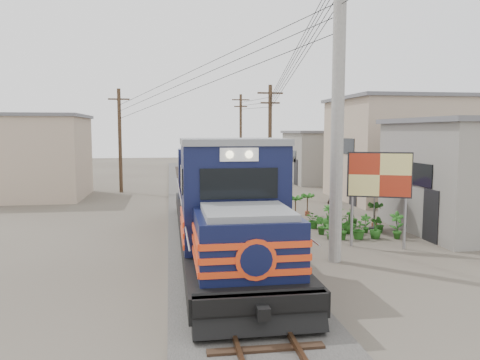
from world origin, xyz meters
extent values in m
plane|color=#473F35|center=(0.00, 0.00, 0.00)|extent=(120.00, 120.00, 0.00)
cube|color=#595651|center=(0.00, 10.00, 0.08)|extent=(3.60, 70.00, 0.16)
cube|color=#51331E|center=(-0.54, 10.00, 0.26)|extent=(0.08, 70.00, 0.12)
cube|color=#51331E|center=(0.54, 10.00, 0.26)|extent=(0.08, 70.00, 0.12)
cube|color=black|center=(0.00, 1.69, 0.75)|extent=(2.80, 15.42, 0.53)
cube|color=black|center=(0.00, -3.13, 0.46)|extent=(2.12, 3.08, 0.63)
cube|color=black|center=(0.00, 6.51, 0.46)|extent=(2.12, 3.08, 0.63)
cube|color=#0E1233|center=(0.00, -4.28, 1.57)|extent=(2.29, 2.31, 1.45)
cube|color=#0E1233|center=(0.00, -1.87, 2.34)|extent=(2.74, 2.51, 2.99)
cube|color=slate|center=(0.00, -1.87, 3.89)|extent=(2.80, 2.63, 0.17)
cube|color=black|center=(0.00, -3.14, 2.87)|extent=(1.96, 0.06, 0.77)
cube|color=white|center=(0.00, -3.15, 3.60)|extent=(0.96, 0.06, 0.34)
cube|color=#0E1233|center=(0.00, 4.10, 1.96)|extent=(2.18, 9.45, 2.22)
cube|color=slate|center=(0.00, 4.10, 3.12)|extent=(1.96, 9.45, 0.17)
cube|color=#EA4016|center=(0.00, 1.69, 1.28)|extent=(2.84, 15.42, 0.13)
cube|color=#EA4016|center=(0.00, 1.69, 1.57)|extent=(2.84, 15.42, 0.13)
cube|color=#EA4016|center=(0.00, 1.69, 1.86)|extent=(2.84, 15.42, 0.13)
cylinder|color=#9E9B93|center=(3.50, -0.50, 5.00)|extent=(0.40, 0.40, 10.00)
cylinder|color=#4C3826|center=(4.50, 14.00, 3.50)|extent=(0.24, 0.24, 7.00)
cube|color=#4C3826|center=(4.50, 14.00, 6.50)|extent=(1.60, 0.10, 0.10)
cube|color=#4C3826|center=(4.50, 14.00, 5.90)|extent=(1.20, 0.10, 0.10)
cylinder|color=#4C3826|center=(4.80, 28.00, 3.75)|extent=(0.24, 0.24, 7.50)
cube|color=#4C3826|center=(4.80, 28.00, 7.00)|extent=(1.60, 0.10, 0.10)
cube|color=#4C3826|center=(4.80, 28.00, 6.40)|extent=(1.20, 0.10, 0.10)
cylinder|color=#4C3826|center=(-5.00, 18.00, 3.50)|extent=(0.24, 0.24, 7.00)
cube|color=#4C3826|center=(-5.00, 18.00, 6.50)|extent=(1.60, 0.10, 0.10)
cube|color=#4C3826|center=(-5.00, 18.00, 5.90)|extent=(1.20, 0.10, 0.10)
cube|color=black|center=(7.98, 3.00, 2.48)|extent=(0.05, 3.00, 0.90)
cube|color=tan|center=(12.50, 12.00, 3.00)|extent=(8.00, 7.00, 6.00)
cube|color=slate|center=(12.50, 12.00, 6.10)|extent=(8.40, 7.35, 0.20)
cube|color=black|center=(8.48, 12.00, 3.30)|extent=(0.05, 3.50, 0.90)
cube|color=gray|center=(11.00, 22.00, 2.00)|extent=(6.00, 6.00, 4.00)
cube|color=slate|center=(11.00, 22.00, 4.10)|extent=(6.30, 6.30, 0.20)
cube|color=black|center=(7.98, 22.00, 2.20)|extent=(0.05, 3.00, 0.90)
cube|color=tan|center=(-10.00, 16.00, 2.50)|extent=(6.00, 6.00, 5.00)
cube|color=slate|center=(-10.00, 16.00, 5.10)|extent=(6.30, 6.30, 0.20)
cylinder|color=#99999E|center=(4.79, 1.32, 1.26)|extent=(0.10, 0.10, 2.53)
cylinder|color=#99999E|center=(6.48, 0.63, 1.26)|extent=(0.10, 0.10, 2.53)
cube|color=black|center=(5.64, 0.97, 2.63)|extent=(2.11, 0.95, 1.62)
cube|color=#AD2C17|center=(5.64, 0.95, 2.63)|extent=(2.00, 0.88, 1.52)
cylinder|color=black|center=(6.82, 3.89, 0.05)|extent=(0.41, 0.41, 0.10)
cylinder|color=#99999E|center=(6.82, 3.89, 1.02)|extent=(0.05, 0.05, 2.04)
cone|color=#67297D|center=(6.82, 3.89, 1.99)|extent=(2.06, 2.06, 0.51)
imported|color=black|center=(5.59, 5.67, 0.77)|extent=(0.67, 0.64, 1.54)
imported|color=#24621C|center=(4.34, 2.43, 0.33)|extent=(0.41, 0.40, 0.65)
imported|color=#24621C|center=(4.89, 2.34, 0.37)|extent=(0.43, 0.35, 0.75)
imported|color=#24621C|center=(5.50, 2.39, 0.40)|extent=(0.75, 0.83, 0.81)
imported|color=#24621C|center=(6.19, 2.33, 0.41)|extent=(0.64, 0.64, 0.82)
imported|color=#24621C|center=(6.98, 2.15, 0.54)|extent=(0.67, 0.56, 1.08)
imported|color=#24621C|center=(4.31, 3.36, 0.36)|extent=(0.50, 0.50, 0.71)
imported|color=#24621C|center=(5.03, 3.54, 0.49)|extent=(1.01, 1.09, 0.98)
imported|color=#24621C|center=(5.53, 3.40, 0.49)|extent=(0.74, 0.74, 0.97)
imported|color=#24621C|center=(6.23, 3.34, 0.40)|extent=(0.48, 0.40, 0.79)
imported|color=#24621C|center=(6.82, 3.29, 0.35)|extent=(0.44, 0.48, 0.70)
imported|color=#24621C|center=(4.39, 4.51, 0.38)|extent=(0.73, 0.80, 0.75)
imported|color=#24621C|center=(5.01, 4.37, 0.51)|extent=(0.59, 0.59, 1.02)
imported|color=#24621C|center=(5.53, 4.58, 0.45)|extent=(0.55, 0.57, 0.90)
imported|color=#24621C|center=(6.19, 4.59, 0.40)|extent=(0.56, 0.56, 0.80)
camera|label=1|loc=(-1.71, -14.56, 4.18)|focal=35.00mm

